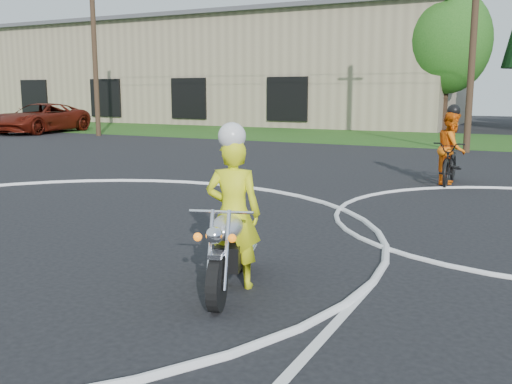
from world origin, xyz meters
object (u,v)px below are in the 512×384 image
at_px(primary_motorcycle, 229,247).
at_px(rider_primary_grp, 233,209).
at_px(pickup_grp, 41,118).
at_px(rider_second_grp, 451,156).

bearing_deg(primary_motorcycle, rider_primary_grp, 78.37).
height_order(primary_motorcycle, pickup_grp, pickup_grp).
bearing_deg(rider_second_grp, primary_motorcycle, -98.37).
distance_m(primary_motorcycle, rider_primary_grp, 0.49).
height_order(rider_primary_grp, pickup_grp, rider_primary_grp).
bearing_deg(rider_primary_grp, rider_second_grp, 64.57).
distance_m(rider_second_grp, pickup_grp, 27.09).
xyz_separation_m(rider_primary_grp, rider_second_grp, (1.24, 10.00, -0.26)).
height_order(rider_second_grp, pickup_grp, rider_second_grp).
distance_m(primary_motorcycle, pickup_grp, 31.03).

